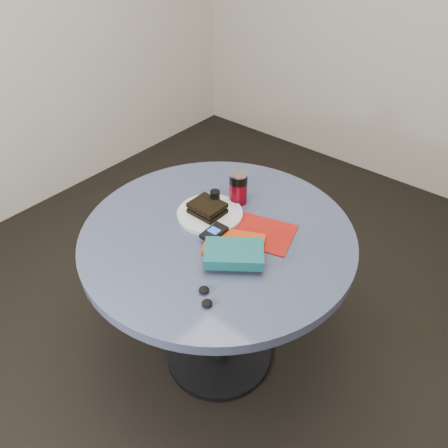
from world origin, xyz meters
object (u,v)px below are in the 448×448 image
Objects in this scene: pepper_grinder at (215,200)px; novel at (234,254)px; magazine at (259,233)px; headphones at (205,297)px; sandwich at (207,208)px; table at (218,264)px; red_book at (234,244)px; plate at (210,214)px; soda_can at (238,188)px; mp3_player at (214,232)px.

pepper_grinder is 0.44× the size of novel.
headphones reaches higher than magazine.
pepper_grinder is (-0.00, 0.05, 0.01)m from sandwich.
magazine is at bearing 36.41° from table.
sandwich is 0.20m from red_book.
plate is 2.75× the size of headphones.
table is at bearing 123.76° from headphones.
table is 11.02× the size of headphones.
novel is (0.21, -0.28, -0.03)m from soda_can.
plate is 0.03m from sandwich.
novel is at bearing -37.75° from pepper_grinder.
soda_can reaches higher than table.
pepper_grinder is 0.86× the size of mp3_player.
plate is 0.20m from red_book.
pepper_grinder is at bearing -110.03° from soda_can.
sandwich is at bearing 141.36° from mp3_player.
plate reaches higher than table.
soda_can reaches higher than novel.
table is 7.52× the size of soda_can.
mp3_player is at bearing -72.04° from soda_can.
table is at bearing -160.43° from magazine.
plate is 1.28× the size of novel.
magazine is (0.21, 0.04, -0.04)m from sandwich.
novel is at bearing -31.93° from plate.
mp3_player is (0.10, -0.09, 0.02)m from plate.
pepper_grinder is (-0.09, 0.10, 0.21)m from table.
magazine is 0.36m from headphones.
table is 5.14× the size of novel.
table is 0.27m from novel.
novel is 2.14× the size of headphones.
headphones is (0.16, -0.23, -0.02)m from mp3_player.
soda_can is at bearing 98.31° from red_book.
soda_can is 0.28m from red_book.
magazine is (0.21, -0.01, -0.04)m from pepper_grinder.
novel is (0.05, -0.06, 0.03)m from red_book.
red_book reaches higher than plate.
red_book is at bearing 8.06° from mp3_player.
sandwich is at bearing 112.70° from novel.
soda_can reaches higher than red_book.
table is 10.03× the size of mp3_player.
sandwich is (-0.09, 0.05, 0.20)m from table.
pepper_grinder reaches higher than novel.
pepper_grinder is at bearing 102.24° from plate.
plate is 0.14m from mp3_player.
red_book is at bearing 90.36° from novel.
sandwich is 0.63× the size of novel.
mp3_player is at bearing -38.64° from sandwich.
novel is 0.19m from headphones.
plate is at bearing 54.84° from sandwich.
red_book is (0.10, -0.03, 0.18)m from table.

